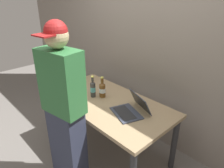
{
  "coord_description": "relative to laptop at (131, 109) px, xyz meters",
  "views": [
    {
      "loc": [
        1.61,
        -1.43,
        1.95
      ],
      "look_at": [
        0.08,
        0.0,
        0.99
      ],
      "focal_mm": 33.3,
      "sensor_mm": 36.0,
      "label": 1
    }
  ],
  "objects": [
    {
      "name": "person_figure",
      "position": [
        -0.32,
        -0.62,
        0.1
      ],
      "size": [
        0.44,
        0.34,
        1.73
      ],
      "color": "#2D3347",
      "rests_on": "ground"
    },
    {
      "name": "beer_bottle_amber",
      "position": [
        -0.57,
        -0.07,
        0.06
      ],
      "size": [
        0.07,
        0.07,
        0.27
      ],
      "color": "#333333",
      "rests_on": "desk"
    },
    {
      "name": "beer_bottle_green",
      "position": [
        -0.48,
        0.01,
        0.06
      ],
      "size": [
        0.08,
        0.08,
        0.26
      ],
      "color": "brown",
      "rests_on": "desk"
    },
    {
      "name": "back_wall",
      "position": [
        -0.36,
        0.7,
        0.52
      ],
      "size": [
        6.0,
        0.1,
        2.6
      ],
      "primitive_type": "cube",
      "color": "gray",
      "rests_on": "ground"
    },
    {
      "name": "desk",
      "position": [
        -0.36,
        -0.02,
        -0.13
      ],
      "size": [
        1.59,
        0.83,
        0.74
      ],
      "color": "#9E8460",
      "rests_on": "ground"
    },
    {
      "name": "laptop",
      "position": [
        0.0,
        0.0,
        0.0
      ],
      "size": [
        0.43,
        0.43,
        0.2
      ],
      "color": "#383D4C",
      "rests_on": "desk"
    },
    {
      "name": "ground_plane",
      "position": [
        -0.36,
        -0.02,
        -0.78
      ],
      "size": [
        8.0,
        8.0,
        0.0
      ],
      "primitive_type": "plane",
      "color": "slate",
      "rests_on": "ground"
    }
  ]
}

